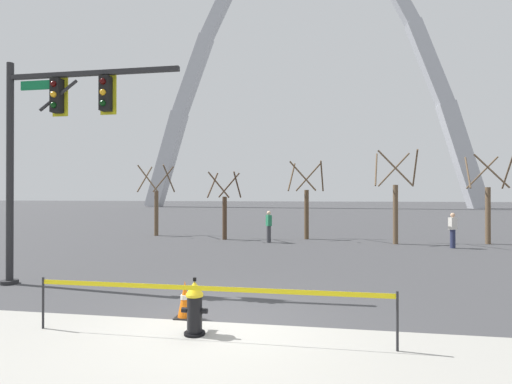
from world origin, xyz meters
TOP-DOWN VIEW (x-y plane):
  - ground_plane at (0.00, 0.00)m, footprint 240.00×240.00m
  - fire_hydrant at (-0.28, -0.58)m, footprint 0.46×0.48m
  - caution_tape_barrier at (-0.02, -0.75)m, footprint 6.15×0.08m
  - traffic_cone_by_hydrant at (-0.75, 0.24)m, footprint 0.36×0.36m
  - traffic_signal_gantry at (-5.27, 2.22)m, footprint 5.02×0.44m
  - monument_arch at (0.00, 62.16)m, footprint 60.82×2.70m
  - tree_far_left at (-7.45, 14.15)m, footprint 1.90×1.91m
  - tree_left_mid at (-3.04, 12.92)m, footprint 1.68×1.69m
  - tree_center_left at (1.30, 13.80)m, footprint 1.93×1.94m
  - tree_center_right at (5.64, 12.44)m, footprint 2.08×2.10m
  - tree_right_mid at (10.10, 13.15)m, footprint 2.00×2.02m
  - pedestrian_walking_left at (7.89, 11.35)m, footprint 0.39×0.35m
  - pedestrian_standing_center at (-0.54, 12.00)m, footprint 0.34×0.39m

SIDE VIEW (x-z plane):
  - ground_plane at x=0.00m, z-range 0.00..0.00m
  - traffic_cone_by_hydrant at x=-0.75m, z-range -0.01..0.72m
  - fire_hydrant at x=-0.28m, z-range -0.03..0.96m
  - caution_tape_barrier at x=-0.02m, z-range 0.19..1.12m
  - pedestrian_walking_left at x=7.89m, z-range 0.02..1.61m
  - pedestrian_standing_center at x=-0.54m, z-range 0.02..1.61m
  - tree_left_mid at x=-3.04m, z-range -0.20..3.41m
  - tree_far_left at x=-7.45m, z-range -0.23..3.88m
  - tree_center_left at x=1.30m, z-range -0.23..3.95m
  - tree_right_mid at x=10.10m, z-range -0.24..4.11m
  - tree_center_right at x=5.64m, z-range -0.25..4.28m
  - traffic_signal_gantry at x=-5.27m, z-range 1.07..7.07m
  - monument_arch at x=0.00m, z-range -3.25..51.43m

